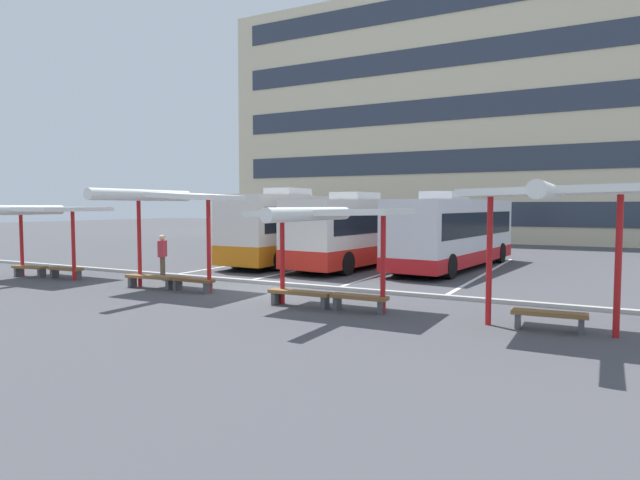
% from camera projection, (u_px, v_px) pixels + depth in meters
% --- Properties ---
extents(ground_plane, '(160.00, 160.00, 0.00)m').
position_uv_depth(ground_plane, '(264.00, 290.00, 18.36)').
color(ground_plane, '#47474C').
extents(terminal_building, '(42.21, 15.29, 23.26)m').
position_uv_depth(terminal_building, '(481.00, 123.00, 48.33)').
color(terminal_building, beige).
rests_on(terminal_building, ground).
extents(coach_bus_0, '(2.55, 11.71, 3.74)m').
position_uv_depth(coach_bus_0, '(303.00, 228.00, 28.07)').
color(coach_bus_0, silver).
rests_on(coach_bus_0, ground).
extents(coach_bus_1, '(3.54, 11.84, 3.50)m').
position_uv_depth(coach_bus_1, '(370.00, 232.00, 26.35)').
color(coach_bus_1, silver).
rests_on(coach_bus_1, ground).
extents(coach_bus_2, '(3.49, 10.70, 3.50)m').
position_uv_depth(coach_bus_2, '(454.00, 233.00, 24.81)').
color(coach_bus_2, silver).
rests_on(coach_bus_2, ground).
extents(lane_stripe_0, '(0.16, 14.00, 0.01)m').
position_uv_depth(lane_stripe_0, '(261.00, 261.00, 28.29)').
color(lane_stripe_0, white).
rests_on(lane_stripe_0, ground).
extents(lane_stripe_1, '(0.16, 14.00, 0.01)m').
position_uv_depth(lane_stripe_1, '(326.00, 264.00, 26.50)').
color(lane_stripe_1, white).
rests_on(lane_stripe_1, ground).
extents(lane_stripe_2, '(0.16, 14.00, 0.01)m').
position_uv_depth(lane_stripe_2, '(400.00, 269.00, 24.71)').
color(lane_stripe_2, white).
rests_on(lane_stripe_2, ground).
extents(lane_stripe_3, '(0.16, 14.00, 0.01)m').
position_uv_depth(lane_stripe_3, '(485.00, 274.00, 22.92)').
color(lane_stripe_3, white).
rests_on(lane_stripe_3, ground).
extents(waiting_shelter_0, '(4.20, 5.01, 2.89)m').
position_uv_depth(waiting_shelter_0, '(39.00, 211.00, 21.17)').
color(waiting_shelter_0, red).
rests_on(waiting_shelter_0, ground).
extents(bench_0, '(1.60, 0.63, 0.45)m').
position_uv_depth(bench_0, '(30.00, 269.00, 21.86)').
color(bench_0, brown).
rests_on(bench_0, ground).
extents(bench_1, '(1.57, 0.49, 0.45)m').
position_uv_depth(bench_1, '(66.00, 270.00, 21.27)').
color(bench_1, brown).
rests_on(bench_1, ground).
extents(waiting_shelter_1, '(4.15, 4.83, 3.44)m').
position_uv_depth(waiting_shelter_1, '(166.00, 197.00, 18.14)').
color(waiting_shelter_1, red).
rests_on(waiting_shelter_1, ground).
extents(bench_2, '(1.95, 0.62, 0.45)m').
position_uv_depth(bench_2, '(151.00, 279.00, 18.84)').
color(bench_2, brown).
rests_on(bench_2, ground).
extents(bench_3, '(1.66, 0.47, 0.45)m').
position_uv_depth(bench_3, '(192.00, 282.00, 18.09)').
color(bench_3, brown).
rests_on(bench_3, ground).
extents(waiting_shelter_2, '(4.16, 4.48, 2.84)m').
position_uv_depth(waiting_shelter_2, '(326.00, 215.00, 14.78)').
color(waiting_shelter_2, red).
rests_on(waiting_shelter_2, ground).
extents(bench_4, '(1.92, 0.48, 0.45)m').
position_uv_depth(bench_4, '(300.00, 295.00, 15.44)').
color(bench_4, brown).
rests_on(bench_4, ground).
extents(bench_5, '(1.61, 0.44, 0.45)m').
position_uv_depth(bench_5, '(359.00, 299.00, 14.70)').
color(bench_5, brown).
rests_on(bench_5, ground).
extents(waiting_shelter_3, '(3.72, 4.59, 3.36)m').
position_uv_depth(waiting_shelter_3, '(551.00, 195.00, 12.02)').
color(waiting_shelter_3, red).
rests_on(waiting_shelter_3, ground).
extents(bench_6, '(1.67, 0.52, 0.45)m').
position_uv_depth(bench_6, '(549.00, 316.00, 12.44)').
color(bench_6, brown).
rests_on(bench_6, ground).
extents(platform_kerb, '(44.00, 0.24, 0.12)m').
position_uv_depth(platform_kerb, '(284.00, 284.00, 19.48)').
color(platform_kerb, '#ADADA8').
rests_on(platform_kerb, ground).
extents(waiting_passenger_1, '(0.41, 0.55, 1.74)m').
position_uv_depth(waiting_passenger_1, '(162.00, 253.00, 21.36)').
color(waiting_passenger_1, brown).
rests_on(waiting_passenger_1, ground).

